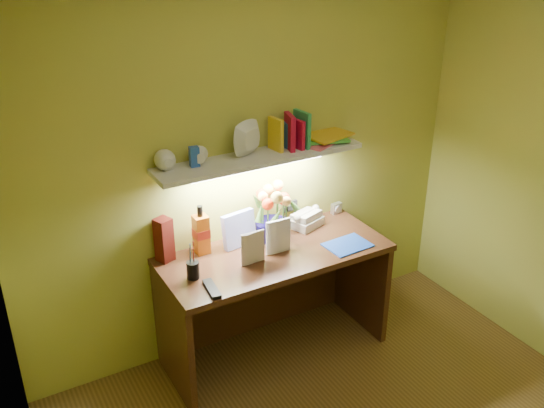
{
  "coord_description": "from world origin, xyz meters",
  "views": [
    {
      "loc": [
        -1.58,
        -1.56,
        2.59
      ],
      "look_at": [
        0.06,
        1.35,
        0.99
      ],
      "focal_mm": 40.0,
      "sensor_mm": 36.0,
      "label": 1
    }
  ],
  "objects_px": {
    "desk_clock": "(336,208)",
    "whisky_bottle": "(201,230)",
    "desk": "(275,303)",
    "flower_bouquet": "(272,210)",
    "telephone": "(306,218)"
  },
  "relations": [
    {
      "from": "desk",
      "to": "whisky_bottle",
      "type": "xyz_separation_m",
      "value": [
        -0.39,
        0.21,
        0.53
      ]
    },
    {
      "from": "whisky_bottle",
      "to": "desk_clock",
      "type": "bearing_deg",
      "value": 2.35
    },
    {
      "from": "whisky_bottle",
      "to": "flower_bouquet",
      "type": "bearing_deg",
      "value": -5.08
    },
    {
      "from": "flower_bouquet",
      "to": "desk_clock",
      "type": "height_order",
      "value": "flower_bouquet"
    },
    {
      "from": "desk",
      "to": "flower_bouquet",
      "type": "height_order",
      "value": "flower_bouquet"
    },
    {
      "from": "flower_bouquet",
      "to": "telephone",
      "type": "height_order",
      "value": "flower_bouquet"
    },
    {
      "from": "desk_clock",
      "to": "whisky_bottle",
      "type": "height_order",
      "value": "whisky_bottle"
    },
    {
      "from": "desk",
      "to": "telephone",
      "type": "height_order",
      "value": "telephone"
    },
    {
      "from": "desk_clock",
      "to": "whisky_bottle",
      "type": "bearing_deg",
      "value": 176.3
    },
    {
      "from": "desk_clock",
      "to": "telephone",
      "type": "bearing_deg",
      "value": -173.64
    },
    {
      "from": "desk",
      "to": "whisky_bottle",
      "type": "relative_size",
      "value": 4.52
    },
    {
      "from": "flower_bouquet",
      "to": "desk_clock",
      "type": "bearing_deg",
      "value": 8.54
    },
    {
      "from": "desk",
      "to": "desk_clock",
      "type": "bearing_deg",
      "value": 21.93
    },
    {
      "from": "desk_clock",
      "to": "whisky_bottle",
      "type": "distance_m",
      "value": 1.02
    },
    {
      "from": "flower_bouquet",
      "to": "desk",
      "type": "bearing_deg",
      "value": -114.54
    }
  ]
}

